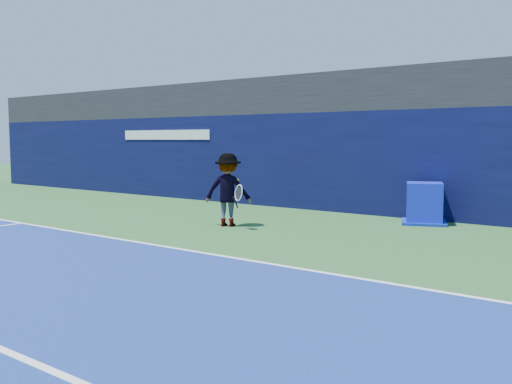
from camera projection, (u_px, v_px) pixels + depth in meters
ground at (18, 272)px, 9.41m from camera, size 80.00×80.00×0.00m
baseline at (154, 245)px, 11.78m from camera, size 24.00×0.10×0.01m
stadium_band at (352, 95)px, 18.16m from camera, size 36.00×3.00×1.20m
back_wall_assembly at (335, 162)px, 17.57m from camera, size 36.00×1.03×3.00m
equipment_cart at (424, 205)px, 14.78m from camera, size 1.46×1.46×1.07m
tennis_player at (228, 190)px, 14.33m from camera, size 1.44×1.12×1.83m
tennis_ball at (238, 180)px, 14.38m from camera, size 0.07×0.07×0.07m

